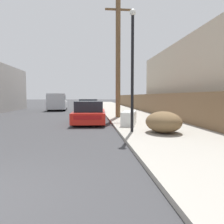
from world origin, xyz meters
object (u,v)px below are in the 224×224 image
utility_pole (118,57)px  car_parked_mid (89,106)px  brush_pile (163,122)px  discarded_fridge (129,118)px  pickup_truck (57,102)px  parked_sports_car_red (90,113)px  street_lamp (132,62)px

utility_pole → car_parked_mid: bearing=109.5°
utility_pole → brush_pile: bearing=-81.4°
discarded_fridge → pickup_truck: pickup_truck is taller
parked_sports_car_red → utility_pole: (1.99, 2.38, 3.75)m
car_parked_mid → pickup_truck: (-3.61, 4.00, 0.31)m
utility_pole → pickup_truck: bearing=119.9°
car_parked_mid → utility_pole: (2.10, -5.92, 3.72)m
pickup_truck → brush_pile: pickup_truck is taller
parked_sports_car_red → car_parked_mid: (-0.11, 8.30, 0.03)m
discarded_fridge → car_parked_mid: bearing=117.3°
discarded_fridge → car_parked_mid: size_ratio=0.44×
car_parked_mid → pickup_truck: pickup_truck is taller
discarded_fridge → street_lamp: street_lamp is taller
pickup_truck → utility_pole: (5.71, -9.93, 3.40)m
utility_pole → brush_pile: utility_pole is taller
discarded_fridge → utility_pole: utility_pole is taller
car_parked_mid → brush_pile: (3.13, -12.71, -0.07)m
parked_sports_car_red → pickup_truck: bearing=109.5°
brush_pile → parked_sports_car_red: bearing=124.4°
pickup_truck → street_lamp: bearing=104.6°
discarded_fridge → pickup_truck: size_ratio=0.34×
parked_sports_car_red → street_lamp: size_ratio=0.89×
parked_sports_car_red → pickup_truck: (-3.72, 12.31, 0.35)m
utility_pole → brush_pile: 7.84m
car_parked_mid → utility_pole: utility_pole is taller
utility_pole → street_lamp: utility_pole is taller
parked_sports_car_red → brush_pile: size_ratio=2.56×
parked_sports_car_red → street_lamp: 5.05m
utility_pole → brush_pile: (1.02, -6.79, -3.79)m
street_lamp → utility_pole: bearing=88.1°
utility_pole → street_lamp: (-0.21, -6.45, -1.35)m
utility_pole → street_lamp: size_ratio=1.66×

